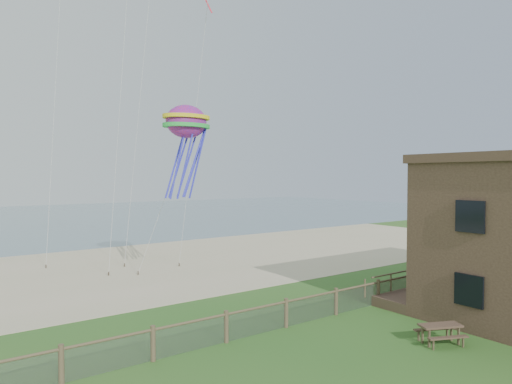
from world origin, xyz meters
TOP-DOWN VIEW (x-y plane):
  - ground at (0.00, 0.00)m, footprint 160.00×160.00m
  - sand_beach at (0.00, 22.00)m, footprint 72.00×20.00m
  - ocean at (0.00, 66.00)m, footprint 160.00×68.00m
  - chainlink_fence at (0.00, 6.00)m, footprint 36.20×0.20m
  - motel_deck at (13.00, 5.00)m, footprint 15.00×2.00m
  - picnic_table at (3.55, 1.06)m, footprint 1.95×1.76m
  - octopus_kite at (0.82, 16.57)m, footprint 3.69×3.23m

SIDE VIEW (x-z plane):
  - ground at x=0.00m, z-range 0.00..0.00m
  - ocean at x=0.00m, z-range -0.01..0.01m
  - sand_beach at x=0.00m, z-range -0.01..0.01m
  - motel_deck at x=13.00m, z-range 0.00..0.50m
  - picnic_table at x=3.55m, z-range 0.00..0.67m
  - chainlink_fence at x=0.00m, z-range -0.07..1.18m
  - octopus_kite at x=0.82m, z-range 4.99..11.32m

